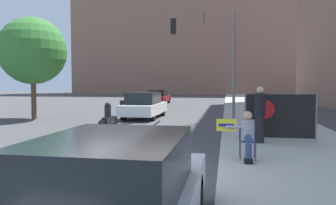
# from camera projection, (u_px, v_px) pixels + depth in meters

# --- Properties ---
(ground_plane) EXTENTS (160.00, 160.00, 0.00)m
(ground_plane) POSITION_uv_depth(u_px,v_px,m) (128.00, 176.00, 7.21)
(ground_plane) COLOR #444447
(sidewalk_curb) EXTENTS (4.46, 90.00, 0.14)m
(sidewalk_curb) POSITION_uv_depth(u_px,v_px,m) (259.00, 114.00, 21.21)
(sidewalk_curb) COLOR #B7B2A8
(sidewalk_curb) RESTS_ON ground_plane
(building_backdrop_far) EXTENTS (52.00, 12.00, 31.26)m
(building_backdrop_far) POSITION_uv_depth(u_px,v_px,m) (206.00, 15.00, 65.03)
(building_backdrop_far) COLOR #936B56
(building_backdrop_far) RESTS_ON ground_plane
(seated_protester) EXTENTS (0.98, 0.77, 1.21)m
(seated_protester) POSITION_uv_depth(u_px,v_px,m) (247.00, 134.00, 8.18)
(seated_protester) COLOR #474C56
(seated_protester) RESTS_ON sidewalk_curb
(jogger_on_sidewalk) EXTENTS (0.34, 0.34, 1.82)m
(jogger_on_sidewalk) POSITION_uv_depth(u_px,v_px,m) (260.00, 114.00, 10.51)
(jogger_on_sidewalk) COLOR black
(jogger_on_sidewalk) RESTS_ON sidewalk_curb
(protest_banner) EXTENTS (2.32, 0.06, 1.55)m
(protest_banner) POSITION_uv_depth(u_px,v_px,m) (280.00, 116.00, 10.86)
(protest_banner) COLOR slate
(protest_banner) RESTS_ON sidewalk_curb
(traffic_light_pole) EXTENTS (3.57, 3.34, 5.80)m
(traffic_light_pole) POSITION_uv_depth(u_px,v_px,m) (211.00, 46.00, 17.94)
(traffic_light_pole) COLOR slate
(traffic_light_pole) RESTS_ON sidewalk_curb
(parked_car_curbside) EXTENTS (1.85, 4.12, 1.44)m
(parked_car_curbside) POSITION_uv_depth(u_px,v_px,m) (116.00, 195.00, 3.87)
(parked_car_curbside) COLOR silver
(parked_car_curbside) RESTS_ON ground_plane
(car_on_road_nearest) EXTENTS (1.88, 4.73, 1.54)m
(car_on_road_nearest) POSITION_uv_depth(u_px,v_px,m) (144.00, 105.00, 19.42)
(car_on_road_nearest) COLOR white
(car_on_road_nearest) RESTS_ON ground_plane
(car_on_road_midblock) EXTENTS (1.89, 4.22, 1.36)m
(car_on_road_midblock) POSITION_uv_depth(u_px,v_px,m) (139.00, 100.00, 26.68)
(car_on_road_midblock) COLOR black
(car_on_road_midblock) RESTS_ON ground_plane
(car_on_road_distant) EXTENTS (1.90, 4.24, 1.43)m
(car_on_road_distant) POSITION_uv_depth(u_px,v_px,m) (158.00, 97.00, 33.29)
(car_on_road_distant) COLOR maroon
(car_on_road_distant) RESTS_ON ground_plane
(motorcycle_on_road) EXTENTS (0.28, 2.17, 1.26)m
(motorcycle_on_road) POSITION_uv_depth(u_px,v_px,m) (108.00, 119.00, 13.86)
(motorcycle_on_road) COLOR black
(motorcycle_on_road) RESTS_ON ground_plane
(street_tree_near_curb) EXTENTS (3.79, 3.79, 5.80)m
(street_tree_near_curb) POSITION_uv_depth(u_px,v_px,m) (33.00, 51.00, 18.54)
(street_tree_near_curb) COLOR brown
(street_tree_near_curb) RESTS_ON ground_plane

